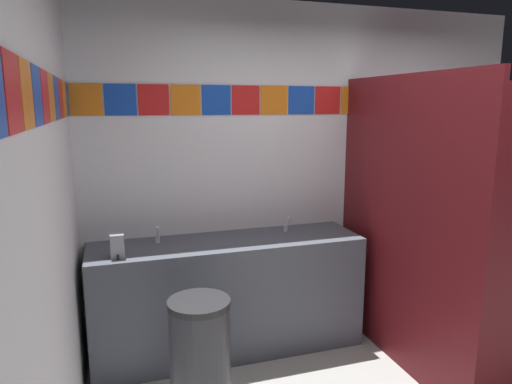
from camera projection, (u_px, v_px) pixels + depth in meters
wall_back at (311, 169)px, 3.89m from camera, size 3.74×0.09×2.66m
wall_side at (32, 252)px, 1.70m from camera, size 0.09×3.38×2.66m
vanity_counter at (229, 294)px, 3.52m from camera, size 2.02×0.55×0.87m
faucet_left at (158, 236)px, 3.36m from camera, size 0.04×0.10×0.14m
faucet_right at (287, 225)px, 3.67m from camera, size 0.04×0.10×0.14m
soap_dispenser at (117, 246)px, 3.04m from camera, size 0.09×0.09×0.16m
stall_divider at (445, 232)px, 3.06m from camera, size 0.92×1.60×2.08m
toilet at (416, 292)px, 3.91m from camera, size 0.39×0.49×0.74m
trash_bin at (200, 358)px, 2.78m from camera, size 0.38×0.38×0.74m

